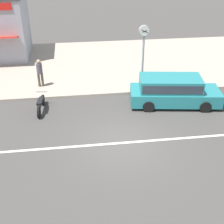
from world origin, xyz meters
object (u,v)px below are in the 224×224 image
street_clock (144,43)px  pedestrian_near_clock (40,71)px  motorcycle_2 (41,103)px  minivan_teal_1 (173,90)px

street_clock → pedestrian_near_clock: (-5.89, 0.89, -1.68)m
street_clock → pedestrian_near_clock: street_clock is taller
motorcycle_2 → street_clock: (5.72, 1.87, 2.38)m
motorcycle_2 → pedestrian_near_clock: pedestrian_near_clock is taller
minivan_teal_1 → pedestrian_near_clock: pedestrian_near_clock is taller
motorcycle_2 → street_clock: 6.47m
street_clock → minivan_teal_1: bearing=-59.2°
minivan_teal_1 → pedestrian_near_clock: 7.71m
motorcycle_2 → pedestrian_near_clock: bearing=93.4°
motorcycle_2 → street_clock: street_clock is taller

